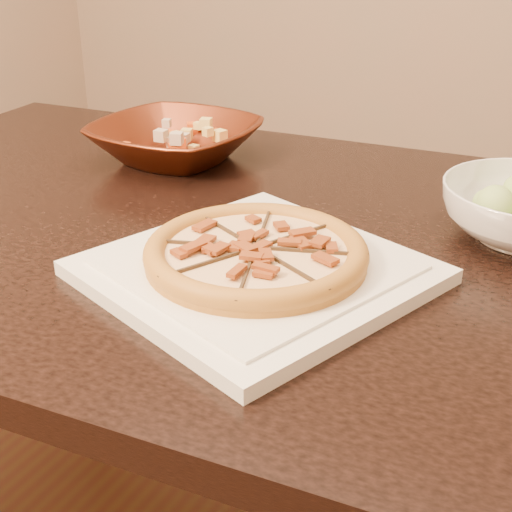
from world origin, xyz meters
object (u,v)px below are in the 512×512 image
at_px(dining_table, 219,286).
at_px(pizza, 256,253).
at_px(plate, 256,271).
at_px(bronze_bowl, 176,141).

distance_m(dining_table, pizza, 0.23).
relative_size(dining_table, plate, 3.27).
xyz_separation_m(dining_table, bronze_bowl, (-0.20, 0.20, 0.14)).
xyz_separation_m(plate, pizza, (-0.00, 0.00, 0.02)).
distance_m(dining_table, plate, 0.22).
distance_m(dining_table, bronze_bowl, 0.31).
height_order(dining_table, bronze_bowl, bronze_bowl).
relative_size(plate, pizza, 1.67).
bearing_deg(bronze_bowl, dining_table, -44.74).
xyz_separation_m(dining_table, pizza, (0.13, -0.13, 0.14)).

